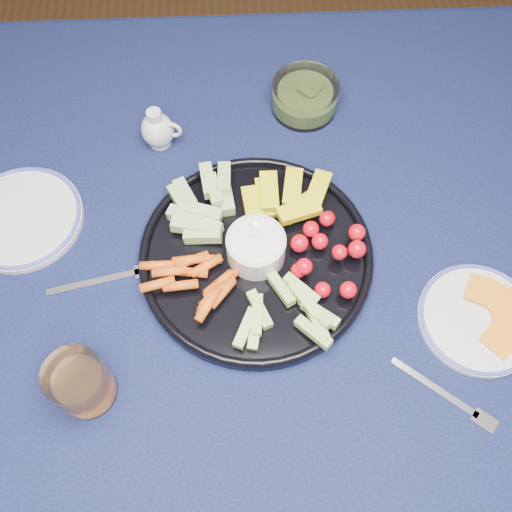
{
  "coord_description": "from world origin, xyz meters",
  "views": [
    {
      "loc": [
        -0.06,
        -0.48,
        1.6
      ],
      "look_at": [
        -0.04,
        -0.05,
        0.76
      ],
      "focal_mm": 40.0,
      "sensor_mm": 36.0,
      "label": 1
    }
  ],
  "objects_px": {
    "creamer_pitcher": "(158,130)",
    "side_plate_extra": "(22,218)",
    "pickle_bowl": "(305,98)",
    "juice_tumbler": "(82,384)",
    "dining_table": "(279,253)",
    "cheese_plate": "(479,318)",
    "crudite_platter": "(254,253)"
  },
  "relations": [
    {
      "from": "pickle_bowl",
      "to": "cheese_plate",
      "type": "xyz_separation_m",
      "value": [
        0.24,
        -0.45,
        -0.02
      ]
    },
    {
      "from": "pickle_bowl",
      "to": "cheese_plate",
      "type": "distance_m",
      "value": 0.51
    },
    {
      "from": "pickle_bowl",
      "to": "creamer_pitcher",
      "type": "bearing_deg",
      "value": -165.13
    },
    {
      "from": "pickle_bowl",
      "to": "juice_tumbler",
      "type": "distance_m",
      "value": 0.65
    },
    {
      "from": "dining_table",
      "to": "cheese_plate",
      "type": "bearing_deg",
      "value": -30.59
    },
    {
      "from": "crudite_platter",
      "to": "juice_tumbler",
      "type": "xyz_separation_m",
      "value": [
        -0.26,
        -0.21,
        0.02
      ]
    },
    {
      "from": "crudite_platter",
      "to": "juice_tumbler",
      "type": "distance_m",
      "value": 0.33
    },
    {
      "from": "cheese_plate",
      "to": "side_plate_extra",
      "type": "distance_m",
      "value": 0.78
    },
    {
      "from": "juice_tumbler",
      "to": "side_plate_extra",
      "type": "height_order",
      "value": "juice_tumbler"
    },
    {
      "from": "creamer_pitcher",
      "to": "side_plate_extra",
      "type": "bearing_deg",
      "value": -145.65
    },
    {
      "from": "pickle_bowl",
      "to": "side_plate_extra",
      "type": "height_order",
      "value": "pickle_bowl"
    },
    {
      "from": "creamer_pitcher",
      "to": "pickle_bowl",
      "type": "height_order",
      "value": "creamer_pitcher"
    },
    {
      "from": "dining_table",
      "to": "side_plate_extra",
      "type": "xyz_separation_m",
      "value": [
        -0.44,
        0.04,
        0.1
      ]
    },
    {
      "from": "crudite_platter",
      "to": "creamer_pitcher",
      "type": "height_order",
      "value": "crudite_platter"
    },
    {
      "from": "dining_table",
      "to": "juice_tumbler",
      "type": "bearing_deg",
      "value": -138.88
    },
    {
      "from": "cheese_plate",
      "to": "dining_table",
      "type": "bearing_deg",
      "value": 149.41
    },
    {
      "from": "dining_table",
      "to": "pickle_bowl",
      "type": "height_order",
      "value": "pickle_bowl"
    },
    {
      "from": "dining_table",
      "to": "crudite_platter",
      "type": "height_order",
      "value": "crudite_platter"
    },
    {
      "from": "crudite_platter",
      "to": "cheese_plate",
      "type": "distance_m",
      "value": 0.37
    },
    {
      "from": "dining_table",
      "to": "side_plate_extra",
      "type": "relative_size",
      "value": 8.0
    },
    {
      "from": "dining_table",
      "to": "pickle_bowl",
      "type": "xyz_separation_m",
      "value": [
        0.06,
        0.27,
        0.11
      ]
    },
    {
      "from": "juice_tumbler",
      "to": "side_plate_extra",
      "type": "xyz_separation_m",
      "value": [
        -0.14,
        0.3,
        -0.03
      ]
    },
    {
      "from": "dining_table",
      "to": "juice_tumbler",
      "type": "xyz_separation_m",
      "value": [
        -0.3,
        -0.26,
        0.13
      ]
    },
    {
      "from": "cheese_plate",
      "to": "juice_tumbler",
      "type": "xyz_separation_m",
      "value": [
        -0.6,
        -0.09,
        0.03
      ]
    },
    {
      "from": "cheese_plate",
      "to": "juice_tumbler",
      "type": "relative_size",
      "value": 1.89
    },
    {
      "from": "crudite_platter",
      "to": "creamer_pitcher",
      "type": "relative_size",
      "value": 4.63
    },
    {
      "from": "crudite_platter",
      "to": "pickle_bowl",
      "type": "xyz_separation_m",
      "value": [
        0.11,
        0.32,
        0.0
      ]
    },
    {
      "from": "dining_table",
      "to": "side_plate_extra",
      "type": "distance_m",
      "value": 0.46
    },
    {
      "from": "dining_table",
      "to": "creamer_pitcher",
      "type": "relative_size",
      "value": 20.05
    },
    {
      "from": "crudite_platter",
      "to": "pickle_bowl",
      "type": "height_order",
      "value": "crudite_platter"
    },
    {
      "from": "pickle_bowl",
      "to": "side_plate_extra",
      "type": "xyz_separation_m",
      "value": [
        -0.51,
        -0.23,
        -0.02
      ]
    },
    {
      "from": "creamer_pitcher",
      "to": "side_plate_extra",
      "type": "xyz_separation_m",
      "value": [
        -0.23,
        -0.16,
        -0.03
      ]
    }
  ]
}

